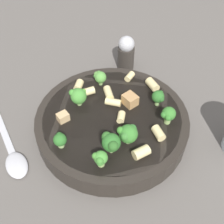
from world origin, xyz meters
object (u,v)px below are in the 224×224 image
object	(u,v)px
rigatoni_0	(79,86)
broccoli_floret_6	(100,77)
rigatoni_7	(159,131)
pepper_shaker	(126,53)
broccoli_floret_2	(128,134)
rigatoni_6	(130,77)
spoon	(13,155)
broccoli_floret_1	(78,96)
broccoli_floret_7	(111,142)
broccoli_floret_3	(158,97)
rigatoni_5	(141,152)
broccoli_floret_5	(60,140)
rigatoni_2	(152,85)
rigatoni_8	(89,91)
pasta_bowl	(112,122)
chicken_chunk_0	(63,117)
broccoli_floret_4	(168,115)
rigatoni_1	(108,93)
rigatoni_3	(113,102)
rigatoni_4	(120,119)
chicken_chunk_1	(130,100)

from	to	relation	value
rigatoni_0	broccoli_floret_6	bearing A→B (deg)	-41.00
rigatoni_7	pepper_shaker	size ratio (longest dim) A/B	0.30
broccoli_floret_2	rigatoni_6	size ratio (longest dim) A/B	1.68
spoon	rigatoni_7	bearing A→B (deg)	-54.94
broccoli_floret_1	broccoli_floret_7	distance (m)	0.12
rigatoni_7	broccoli_floret_1	bearing A→B (deg)	93.20
broccoli_floret_3	rigatoni_5	size ratio (longest dim) A/B	1.19
broccoli_floret_5	pepper_shaker	xyz separation A→B (m)	(0.28, 0.03, -0.01)
rigatoni_2	rigatoni_8	size ratio (longest dim) A/B	1.33
broccoli_floret_1	pasta_bowl	bearing A→B (deg)	-85.88
chicken_chunk_0	pepper_shaker	world-z (taller)	pepper_shaker
broccoli_floret_4	rigatoni_7	xyz separation A→B (m)	(-0.03, 0.00, -0.01)
broccoli_floret_3	broccoli_floret_4	distance (m)	0.05
pasta_bowl	broccoli_floret_2	size ratio (longest dim) A/B	7.60
broccoli_floret_2	rigatoni_1	world-z (taller)	broccoli_floret_2
broccoli_floret_7	rigatoni_0	xyz separation A→B (m)	(0.10, 0.13, -0.01)
broccoli_floret_4	rigatoni_3	distance (m)	0.11
broccoli_floret_4	broccoli_floret_1	bearing A→B (deg)	104.04
rigatoni_2	rigatoni_4	bearing A→B (deg)	174.06
rigatoni_4	chicken_chunk_0	distance (m)	0.10
rigatoni_2	rigatoni_3	size ratio (longest dim) A/B	0.98
rigatoni_8	chicken_chunk_1	xyz separation A→B (m)	(0.02, -0.08, 0.00)
broccoli_floret_3	rigatoni_7	world-z (taller)	broccoli_floret_3
rigatoni_0	chicken_chunk_1	bearing A→B (deg)	-82.81
rigatoni_7	pepper_shaker	xyz separation A→B (m)	(0.18, 0.16, -0.00)
rigatoni_1	chicken_chunk_0	size ratio (longest dim) A/B	1.53
broccoli_floret_6	broccoli_floret_7	distance (m)	0.17
rigatoni_3	spoon	size ratio (longest dim) A/B	0.17
broccoli_floret_2	broccoli_floret_5	bearing A→B (deg)	124.51
broccoli_floret_3	broccoli_floret_5	distance (m)	0.20
pasta_bowl	rigatoni_8	world-z (taller)	rigatoni_8
broccoli_floret_6	rigatoni_8	xyz separation A→B (m)	(-0.04, 0.00, -0.01)
broccoli_floret_7	rigatoni_5	world-z (taller)	broccoli_floret_7
rigatoni_3	pepper_shaker	size ratio (longest dim) A/B	0.35
broccoli_floret_5	rigatoni_1	distance (m)	0.14
pepper_shaker	rigatoni_6	bearing A→B (deg)	-146.55
broccoli_floret_4	spoon	xyz separation A→B (m)	(-0.18, 0.21, -0.06)
broccoli_floret_1	rigatoni_1	distance (m)	0.06
broccoli_floret_6	rigatoni_6	distance (m)	0.06
rigatoni_1	pepper_shaker	size ratio (longest dim) A/B	0.36
rigatoni_6	pepper_shaker	world-z (taller)	pepper_shaker
rigatoni_3	rigatoni_6	world-z (taller)	same
broccoli_floret_7	rigatoni_0	world-z (taller)	broccoli_floret_7
chicken_chunk_0	broccoli_floret_3	bearing A→B (deg)	-46.53
rigatoni_0	broccoli_floret_4	bearing A→B (deg)	-88.31
broccoli_floret_1	broccoli_floret_3	bearing A→B (deg)	-60.22
pasta_bowl	broccoli_floret_4	size ratio (longest dim) A/B	8.07
pasta_bowl	broccoli_floret_2	distance (m)	0.08
broccoli_floret_4	spoon	distance (m)	0.28
broccoli_floret_5	chicken_chunk_1	size ratio (longest dim) A/B	1.05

